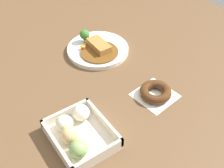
# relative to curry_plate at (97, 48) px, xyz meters

# --- Properties ---
(ground_plane) EXTENTS (1.60, 1.60, 0.00)m
(ground_plane) POSITION_rel_curry_plate_xyz_m (0.14, -0.10, -0.01)
(ground_plane) COLOR brown
(curry_plate) EXTENTS (0.24, 0.24, 0.07)m
(curry_plate) POSITION_rel_curry_plate_xyz_m (0.00, 0.00, 0.00)
(curry_plate) COLOR white
(curry_plate) RESTS_ON ground_plane
(donut_box) EXTENTS (0.19, 0.16, 0.06)m
(donut_box) POSITION_rel_curry_plate_xyz_m (0.32, -0.27, 0.01)
(donut_box) COLOR beige
(donut_box) RESTS_ON ground_plane
(chocolate_ring_donut) EXTENTS (0.14, 0.14, 0.03)m
(chocolate_ring_donut) POSITION_rel_curry_plate_xyz_m (0.32, 0.02, 0.00)
(chocolate_ring_donut) COLOR white
(chocolate_ring_donut) RESTS_ON ground_plane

